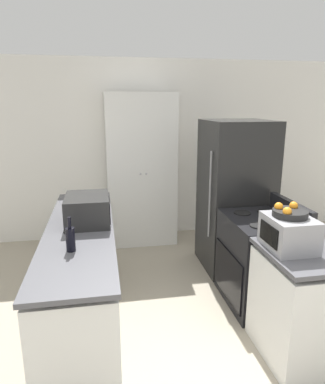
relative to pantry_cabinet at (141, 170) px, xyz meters
The scene contains 10 objects.
wall_back 0.40m from the pantry_cabinet, 73.60° to the left, with size 7.00×0.06×2.60m.
counter_left 2.00m from the pantry_cabinet, 113.78° to the right, with size 0.60×2.41×0.90m.
counter_right 2.83m from the pantry_cabinet, 69.97° to the right, with size 0.60×0.70×0.90m.
pantry_cabinet is the anchor object (origin of this frame).
stove 2.15m from the pantry_cabinet, 62.12° to the right, with size 0.66×0.80×1.06m.
refrigerator 1.43m from the pantry_cabinet, 44.47° to the right, with size 0.76×0.79×1.80m.
microwave 1.79m from the pantry_cabinet, 112.77° to the right, with size 0.40×0.49×0.26m.
wine_bottle 2.40m from the pantry_cabinet, 109.49° to the right, with size 0.07×0.07×0.27m.
toaster_oven 2.65m from the pantry_cabinet, 71.58° to the right, with size 0.33×0.39×0.25m.
fruit_bowl 2.63m from the pantry_cabinet, 71.45° to the right, with size 0.26×0.26×0.10m.
Camera 1 is at (-0.63, -1.70, 1.98)m, focal length 32.00 mm.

